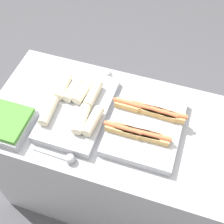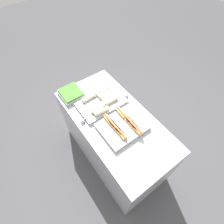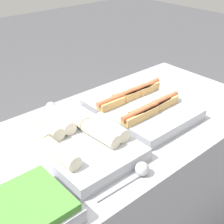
{
  "view_description": "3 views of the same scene",
  "coord_description": "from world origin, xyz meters",
  "px_view_note": "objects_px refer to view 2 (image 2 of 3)",
  "views": [
    {
      "loc": [
        0.25,
        -0.91,
        2.29
      ],
      "look_at": [
        -0.04,
        0.0,
        0.98
      ],
      "focal_mm": 50.0,
      "sensor_mm": 36.0,
      "label": 1
    },
    {
      "loc": [
        0.83,
        -0.64,
        2.45
      ],
      "look_at": [
        -0.04,
        0.0,
        0.98
      ],
      "focal_mm": 28.0,
      "sensor_mm": 36.0,
      "label": 2
    },
    {
      "loc": [
        -0.79,
        -0.85,
        1.64
      ],
      "look_at": [
        -0.04,
        0.0,
        0.98
      ],
      "focal_mm": 50.0,
      "sensor_mm": 36.0,
      "label": 3
    }
  ],
  "objects_px": {
    "serving_spoon_near": "(82,120)",
    "serving_spoon_far": "(126,95)",
    "tray_side_front": "(71,94)",
    "tray_hotdogs": "(122,126)",
    "tray_wraps": "(102,102)"
  },
  "relations": [
    {
      "from": "tray_wraps",
      "to": "serving_spoon_near",
      "type": "bearing_deg",
      "value": -77.62
    },
    {
      "from": "tray_wraps",
      "to": "tray_side_front",
      "type": "bearing_deg",
      "value": -146.37
    },
    {
      "from": "serving_spoon_near",
      "to": "serving_spoon_far",
      "type": "xyz_separation_m",
      "value": [
        -0.0,
        0.59,
        0.0
      ]
    },
    {
      "from": "tray_hotdogs",
      "to": "tray_side_front",
      "type": "bearing_deg",
      "value": -163.25
    },
    {
      "from": "tray_wraps",
      "to": "tray_side_front",
      "type": "distance_m",
      "value": 0.39
    },
    {
      "from": "tray_hotdogs",
      "to": "serving_spoon_near",
      "type": "relative_size",
      "value": 1.98
    },
    {
      "from": "tray_wraps",
      "to": "serving_spoon_far",
      "type": "xyz_separation_m",
      "value": [
        0.06,
        0.29,
        -0.02
      ]
    },
    {
      "from": "tray_hotdogs",
      "to": "tray_side_front",
      "type": "xyz_separation_m",
      "value": [
        -0.7,
        -0.21,
        -0.0
      ]
    },
    {
      "from": "tray_side_front",
      "to": "tray_hotdogs",
      "type": "bearing_deg",
      "value": 16.75
    },
    {
      "from": "tray_hotdogs",
      "to": "serving_spoon_near",
      "type": "height_order",
      "value": "tray_hotdogs"
    },
    {
      "from": "serving_spoon_near",
      "to": "serving_spoon_far",
      "type": "distance_m",
      "value": 0.59
    },
    {
      "from": "tray_hotdogs",
      "to": "serving_spoon_far",
      "type": "bearing_deg",
      "value": 137.13
    },
    {
      "from": "tray_hotdogs",
      "to": "serving_spoon_far",
      "type": "relative_size",
      "value": 2.06
    },
    {
      "from": "tray_hotdogs",
      "to": "serving_spoon_near",
      "type": "bearing_deg",
      "value": -136.79
    },
    {
      "from": "tray_hotdogs",
      "to": "serving_spoon_far",
      "type": "height_order",
      "value": "tray_hotdogs"
    }
  ]
}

